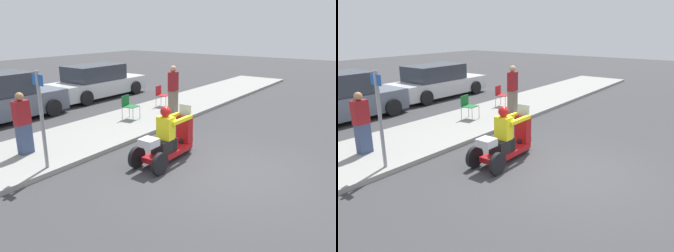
% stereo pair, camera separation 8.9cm
% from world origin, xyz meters
% --- Properties ---
extents(ground_plane, '(60.00, 60.00, 0.00)m').
position_xyz_m(ground_plane, '(0.00, 0.00, 0.00)').
color(ground_plane, '#38383A').
extents(sidewalk_strip, '(28.00, 2.80, 0.12)m').
position_xyz_m(sidewalk_strip, '(0.00, 4.60, 0.06)').
color(sidewalk_strip, gray).
rests_on(sidewalk_strip, ground).
extents(motorcycle_trike, '(2.13, 0.78, 1.41)m').
position_xyz_m(motorcycle_trike, '(-0.31, 1.62, 0.50)').
color(motorcycle_trike, black).
rests_on(motorcycle_trike, ground).
extents(spectator_far_back, '(0.37, 0.23, 1.57)m').
position_xyz_m(spectator_far_back, '(-2.28, 4.65, 0.88)').
color(spectator_far_back, '#38476B').
rests_on(spectator_far_back, sidewalk_strip).
extents(spectator_by_tree, '(0.46, 0.33, 1.76)m').
position_xyz_m(spectator_by_tree, '(3.18, 3.92, 0.97)').
color(spectator_by_tree, '#726656').
rests_on(spectator_by_tree, sidewalk_strip).
extents(folding_chair_set_back, '(0.53, 0.53, 0.82)m').
position_xyz_m(folding_chair_set_back, '(3.88, 5.01, 0.62)').
color(folding_chair_set_back, '#A5A8AD').
rests_on(folding_chair_set_back, sidewalk_strip).
extents(folding_chair_curbside, '(0.53, 0.53, 0.82)m').
position_xyz_m(folding_chair_curbside, '(1.67, 4.76, 0.62)').
color(folding_chair_curbside, '#A5A8AD').
rests_on(folding_chair_curbside, sidewalk_strip).
extents(parked_car_lot_far, '(4.80, 1.99, 1.53)m').
position_xyz_m(parked_car_lot_far, '(3.99, 8.83, 0.72)').
color(parked_car_lot_far, silver).
rests_on(parked_car_lot_far, ground).
extents(parked_car_lot_right, '(4.22, 1.98, 1.69)m').
position_xyz_m(parked_car_lot_right, '(-0.82, 8.46, 0.78)').
color(parked_car_lot_right, slate).
rests_on(parked_car_lot_right, ground).
extents(street_sign, '(0.08, 0.36, 2.20)m').
position_xyz_m(street_sign, '(-2.50, 3.45, 1.32)').
color(street_sign, gray).
rests_on(street_sign, sidewalk_strip).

